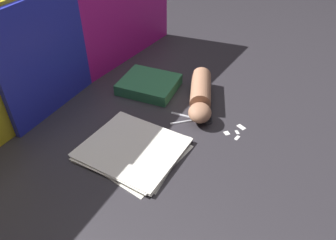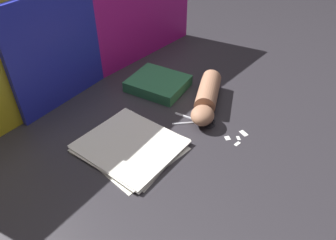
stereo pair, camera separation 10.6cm
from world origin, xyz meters
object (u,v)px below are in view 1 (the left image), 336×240
(hand_forearm, at_px, (201,95))
(scissors, at_px, (198,119))
(paper_stack, at_px, (133,149))
(book_closed, at_px, (149,84))

(hand_forearm, bearing_deg, scissors, -157.26)
(scissors, bearing_deg, paper_stack, 157.07)
(paper_stack, relative_size, scissors, 2.04)
(book_closed, height_order, hand_forearm, hand_forearm)
(scissors, bearing_deg, hand_forearm, 22.74)
(paper_stack, relative_size, hand_forearm, 1.05)
(paper_stack, bearing_deg, hand_forearm, -11.04)
(scissors, bearing_deg, book_closed, 73.89)
(book_closed, relative_size, hand_forearm, 0.80)
(paper_stack, relative_size, book_closed, 1.32)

